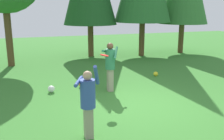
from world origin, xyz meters
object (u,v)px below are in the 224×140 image
ball_orange (82,84)px  ball_yellow (156,74)px  person_thrower (88,99)px  frisbee (104,55)px  ball_white (51,89)px  person_catcher (110,63)px

ball_orange → ball_yellow: ball_orange is taller
person_thrower → frisbee: 2.47m
frisbee → ball_white: size_ratio=1.13×
person_catcher → ball_yellow: 2.98m
person_catcher → ball_orange: person_catcher is taller
person_thrower → frisbee: (1.04, 2.18, 0.54)m
person_catcher → ball_orange: 1.47m
frisbee → ball_orange: (-0.39, 1.65, -1.36)m
person_catcher → ball_orange: size_ratio=6.91×
person_catcher → ball_white: (-2.02, 0.51, -0.91)m
person_catcher → ball_yellow: bearing=145.6°
frisbee → ball_white: (-1.55, 1.39, -1.37)m
frisbee → ball_orange: frisbee is taller
frisbee → person_catcher: bearing=61.7°
person_catcher → ball_white: size_ratio=7.11×
person_thrower → ball_white: bearing=33.7°
ball_yellow → ball_white: bearing=-170.1°
person_thrower → frisbee: bearing=0.0°
ball_yellow → person_catcher: bearing=-152.7°
ball_yellow → ball_orange: bearing=-171.0°
frisbee → ball_orange: size_ratio=1.10×
person_thrower → person_catcher: (1.52, 3.06, 0.09)m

